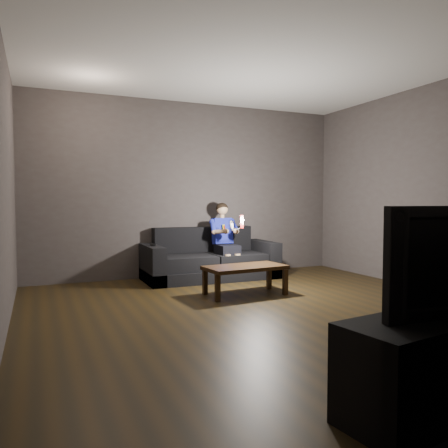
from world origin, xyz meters
name	(u,v)px	position (x,y,z in m)	size (l,w,h in m)	color
floor	(269,311)	(0.00, 0.00, 0.00)	(5.00, 5.00, 0.00)	black
back_wall	(191,189)	(0.00, 2.50, 1.35)	(5.00, 0.04, 2.70)	#403837
left_wall	(1,179)	(-2.50, 0.00, 1.35)	(0.04, 5.00, 2.70)	#403837
right_wall	(442,187)	(2.50, 0.00, 1.35)	(0.04, 5.00, 2.70)	#403837
ceiling	(270,52)	(0.00, 0.00, 2.70)	(5.00, 5.00, 0.02)	silver
sofa	(210,262)	(0.15, 2.08, 0.25)	(1.98, 0.85, 0.76)	black
child	(225,234)	(0.37, 2.03, 0.67)	(0.44, 0.54, 1.08)	black
wii_remote_red	(242,222)	(0.45, 1.61, 0.87)	(0.06, 0.08, 0.19)	red
nunchuk_white	(232,225)	(0.30, 1.62, 0.83)	(0.07, 0.09, 0.14)	silver
wii_remote_black	(153,245)	(-0.75, 2.00, 0.55)	(0.04, 0.14, 0.03)	black
coffee_table	(245,270)	(0.13, 0.84, 0.32)	(1.04, 0.59, 0.36)	black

